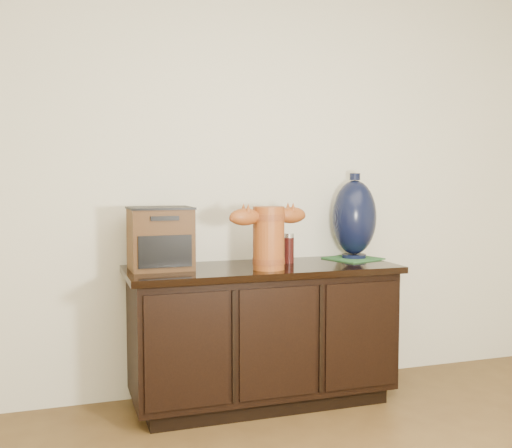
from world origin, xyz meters
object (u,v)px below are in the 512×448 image
object	(u,v)px
terracotta_vessel	(269,234)
spray_can	(289,248)
sideboard	(262,333)
lamp_base	(354,218)
tv_radio	(160,238)

from	to	relation	value
terracotta_vessel	spray_can	bearing A→B (deg)	32.79
sideboard	terracotta_vessel	xyz separation A→B (m)	(-0.01, -0.12, 0.55)
lamp_base	spray_can	xyz separation A→B (m)	(-0.42, -0.03, -0.16)
lamp_base	tv_radio	bearing A→B (deg)	-177.64
tv_radio	spray_can	bearing A→B (deg)	-0.29
sideboard	tv_radio	size ratio (longest dim) A/B	4.41
spray_can	tv_radio	bearing A→B (deg)	-178.85
sideboard	tv_radio	xyz separation A→B (m)	(-0.54, 0.06, 0.53)
terracotta_vessel	tv_radio	distance (m)	0.56
sideboard	spray_can	bearing A→B (deg)	21.33
sideboard	terracotta_vessel	bearing A→B (deg)	-93.42
sideboard	tv_radio	world-z (taller)	tv_radio
terracotta_vessel	spray_can	world-z (taller)	terracotta_vessel
terracotta_vessel	tv_radio	xyz separation A→B (m)	(-0.53, 0.18, -0.02)
tv_radio	sideboard	bearing A→B (deg)	-7.35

